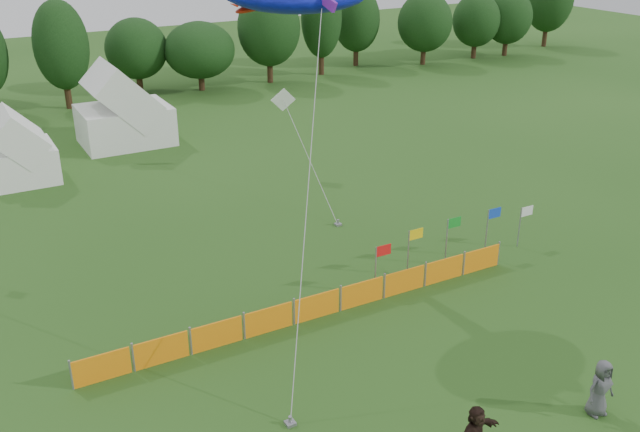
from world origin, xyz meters
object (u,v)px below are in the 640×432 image
tent_right (124,113)px  barrier_fence (317,306)px  tent_left (19,152)px  spectator_e (600,388)px

tent_right → barrier_fence: (0.47, -24.99, -1.53)m
tent_left → tent_right: tent_right is taller
tent_right → barrier_fence: bearing=-88.9°
tent_right → spectator_e: bearing=-81.1°
tent_left → spectator_e: (12.30, -29.96, -0.73)m
spectator_e → tent_left: bearing=116.8°
tent_right → spectator_e: size_ratio=3.02×
tent_left → spectator_e: 32.40m
barrier_fence → spectator_e: spectator_e is taller
tent_left → barrier_fence: (7.46, -20.95, -1.17)m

